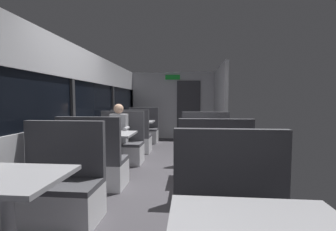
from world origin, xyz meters
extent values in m
cube|color=#423F44|center=(0.00, 0.00, -0.01)|extent=(3.30, 9.20, 0.02)
cube|color=#B2B2B7|center=(-1.45, 0.00, 0.47)|extent=(0.08, 8.40, 0.95)
cube|color=#B2B2B7|center=(-1.45, 0.00, 2.00)|extent=(0.08, 8.40, 0.60)
cube|color=black|center=(-1.46, 0.00, 1.32)|extent=(0.03, 8.40, 0.75)
cube|color=#2D2D30|center=(-1.43, 0.00, 1.32)|extent=(0.06, 0.08, 0.75)
cube|color=#2D2D30|center=(-1.43, 2.10, 1.32)|extent=(0.06, 0.08, 0.75)
cube|color=#2D2D30|center=(-1.43, 4.20, 1.32)|extent=(0.06, 0.08, 0.75)
cube|color=#B2B2B7|center=(0.00, 4.20, 1.15)|extent=(2.90, 0.08, 2.30)
cube|color=#333338|center=(0.55, 4.15, 1.00)|extent=(0.80, 0.04, 2.00)
cube|color=green|center=(0.00, 4.14, 2.12)|extent=(0.50, 0.03, 0.16)
cube|color=#B2B2B7|center=(1.45, 3.00, 1.15)|extent=(0.08, 2.40, 2.30)
cylinder|color=#9E9EA3|center=(-0.89, -2.09, 0.35)|extent=(0.10, 0.10, 0.70)
cube|color=#99999E|center=(-0.89, -2.09, 0.72)|extent=(0.90, 0.70, 0.04)
cube|color=silver|center=(-0.89, -1.43, 0.20)|extent=(0.95, 0.50, 0.39)
cube|color=#47474C|center=(-0.89, -1.43, 0.42)|extent=(0.95, 0.50, 0.06)
cube|color=#47474C|center=(-0.89, -1.22, 0.78)|extent=(0.95, 0.08, 0.65)
cylinder|color=#9E9EA3|center=(-0.89, 0.28, 0.35)|extent=(0.10, 0.10, 0.70)
cube|color=#99999E|center=(-0.89, 0.28, 0.72)|extent=(0.90, 0.70, 0.04)
cube|color=silver|center=(-0.89, -0.38, 0.20)|extent=(0.95, 0.50, 0.39)
cube|color=#47474C|center=(-0.89, -0.38, 0.42)|extent=(0.95, 0.50, 0.06)
cube|color=#47474C|center=(-0.89, -0.59, 0.78)|extent=(0.95, 0.08, 0.65)
cube|color=silver|center=(-0.89, 0.94, 0.20)|extent=(0.95, 0.50, 0.39)
cube|color=#47474C|center=(-0.89, 0.94, 0.42)|extent=(0.95, 0.50, 0.06)
cube|color=#47474C|center=(-0.89, 1.15, 0.78)|extent=(0.95, 0.08, 0.65)
cylinder|color=#9E9EA3|center=(-0.89, 2.64, 0.35)|extent=(0.10, 0.10, 0.70)
cube|color=#99999E|center=(-0.89, 2.64, 0.72)|extent=(0.90, 0.70, 0.04)
cube|color=silver|center=(-0.89, 1.98, 0.20)|extent=(0.95, 0.50, 0.39)
cube|color=#47474C|center=(-0.89, 1.98, 0.42)|extent=(0.95, 0.50, 0.06)
cube|color=#47474C|center=(-0.89, 1.77, 0.78)|extent=(0.95, 0.08, 0.65)
cube|color=silver|center=(-0.89, 3.30, 0.20)|extent=(0.95, 0.50, 0.39)
cube|color=#47474C|center=(-0.89, 3.30, 0.42)|extent=(0.95, 0.50, 0.06)
cube|color=#47474C|center=(-0.89, 3.51, 0.78)|extent=(0.95, 0.08, 0.65)
cube|color=#47474C|center=(0.89, -2.03, 0.42)|extent=(0.95, 0.50, 0.06)
cube|color=#47474C|center=(0.89, -1.82, 0.78)|extent=(0.95, 0.08, 0.65)
cylinder|color=#9E9EA3|center=(0.89, 0.08, 0.35)|extent=(0.10, 0.10, 0.70)
cube|color=#99999E|center=(0.89, 0.08, 0.72)|extent=(0.90, 0.70, 0.04)
cube|color=silver|center=(0.89, -0.58, 0.20)|extent=(0.95, 0.50, 0.39)
cube|color=#47474C|center=(0.89, -0.58, 0.42)|extent=(0.95, 0.50, 0.06)
cube|color=#47474C|center=(0.89, -0.79, 0.78)|extent=(0.95, 0.08, 0.65)
cube|color=silver|center=(0.89, 0.74, 0.20)|extent=(0.95, 0.50, 0.39)
cube|color=#47474C|center=(0.89, 0.74, 0.42)|extent=(0.95, 0.50, 0.06)
cube|color=#47474C|center=(0.89, 0.95, 0.78)|extent=(0.95, 0.08, 0.65)
cube|color=#26262D|center=(-0.89, 0.94, 0.23)|extent=(0.30, 0.36, 0.45)
cube|color=#99999E|center=(-0.89, 0.89, 0.75)|extent=(0.34, 0.22, 0.60)
sphere|color=tan|center=(-0.89, 0.87, 1.16)|extent=(0.20, 0.20, 0.20)
cylinder|color=#99999E|center=(-1.09, 0.71, 0.77)|extent=(0.07, 0.28, 0.07)
cylinder|color=#99999E|center=(-0.69, 0.71, 0.77)|extent=(0.07, 0.28, 0.07)
cylinder|color=white|center=(0.83, 0.13, 0.79)|extent=(0.07, 0.07, 0.09)
cylinder|color=white|center=(-0.91, 0.42, 0.79)|extent=(0.07, 0.07, 0.09)
camera|label=1|loc=(0.54, -3.74, 1.34)|focal=24.44mm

